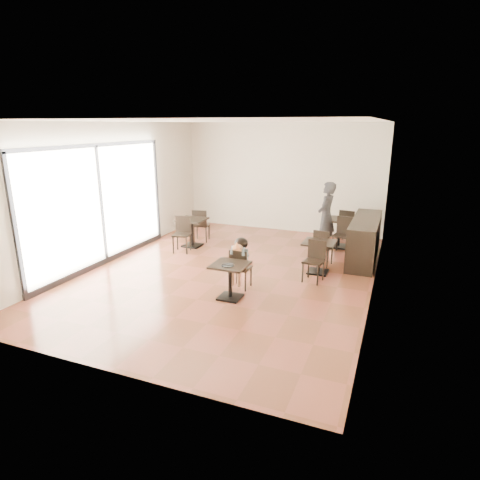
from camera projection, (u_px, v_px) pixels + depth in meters
The scene contains 23 objects.
floor at pixel (230, 272), 8.85m from camera, with size 6.00×8.00×0.01m, color brown.
ceiling at pixel (229, 121), 7.96m from camera, with size 6.00×8.00×0.01m, color white.
wall_back at pixel (282, 178), 11.98m from camera, with size 6.00×0.01×3.20m, color silver.
wall_front at pixel (99, 257), 4.84m from camera, with size 6.00×0.01×3.20m, color silver.
wall_left at pixel (113, 192), 9.47m from camera, with size 0.01×8.00×3.20m, color silver.
wall_right at pixel (380, 212), 7.34m from camera, with size 0.01×8.00×3.20m, color silver.
storefront_window at pixel (100, 204), 9.07m from camera, with size 0.04×4.50×2.60m, color white.
child_table at pixel (230, 281), 7.43m from camera, with size 0.64×0.64×0.68m, color black, non-canonical shape.
child_chair at pixel (241, 268), 7.90m from camera, with size 0.37×0.37×0.81m, color black, non-canonical shape.
child at pixel (241, 263), 7.88m from camera, with size 0.37×0.51×1.03m, color slate, non-canonical shape.
plate at pixel (228, 265), 7.25m from camera, with size 0.23×0.23×0.01m, color black.
pizza_slice at pixel (237, 248), 7.60m from camera, with size 0.24×0.18×0.05m, color #EFC97D, non-canonical shape.
adult_patron at pixel (326, 216), 10.27m from camera, with size 0.64×0.42×1.75m, color #333337.
cafe_table_mid at pixel (318, 257), 8.72m from camera, with size 0.67×0.67×0.71m, color black, non-canonical shape.
cafe_table_left at pixel (192, 233), 10.63m from camera, with size 0.71×0.71×0.75m, color black, non-canonical shape.
cafe_table_back at pixel (339, 233), 10.56m from camera, with size 0.72×0.72×0.77m, color black, non-canonical shape.
chair_mid_a at pixel (323, 247), 9.19m from camera, with size 0.38×0.38×0.85m, color black, non-canonical shape.
chair_mid_b at pixel (313, 262), 8.21m from camera, with size 0.38×0.38×0.85m, color black, non-canonical shape.
chair_left_a at pixel (201, 225), 11.10m from camera, with size 0.40×0.40×0.90m, color black, non-canonical shape.
chair_left_b at pixel (182, 235), 10.12m from camera, with size 0.40×0.40×0.90m, color black, non-canonical shape.
chair_back_a at pixel (348, 226), 10.98m from camera, with size 0.41×0.41×0.92m, color black, non-canonical shape.
chair_back_b at pixel (342, 236), 9.99m from camera, with size 0.41×0.41×0.92m, color black, non-canonical shape.
service_counter at pixel (365, 239), 9.56m from camera, with size 0.60×2.40×1.00m, color black.
Camera 1 is at (3.28, -7.63, 3.14)m, focal length 30.00 mm.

